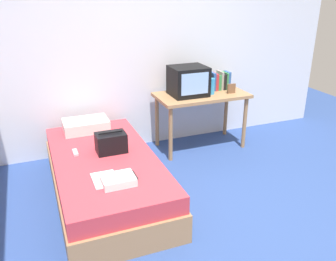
{
  "coord_description": "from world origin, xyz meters",
  "views": [
    {
      "loc": [
        -1.46,
        -2.33,
        2.02
      ],
      "look_at": [
        -0.13,
        1.05,
        0.53
      ],
      "focal_mm": 38.27,
      "sensor_mm": 36.0,
      "label": 1
    }
  ],
  "objects_px": {
    "pillow": "(86,125)",
    "desk": "(201,101)",
    "water_bottle": "(211,86)",
    "magazine": "(105,179)",
    "bed": "(106,176)",
    "picture_frame": "(231,89)",
    "handbag": "(111,143)",
    "tv": "(188,81)",
    "folded_towel": "(118,180)",
    "remote_silver": "(75,152)",
    "remote_dark": "(133,176)",
    "book_row": "(219,81)"
  },
  "relations": [
    {
      "from": "remote_silver",
      "to": "desk",
      "type": "bearing_deg",
      "value": 18.13
    },
    {
      "from": "water_bottle",
      "to": "folded_towel",
      "type": "xyz_separation_m",
      "value": [
        -1.53,
        -1.23,
        -0.36
      ]
    },
    {
      "from": "bed",
      "to": "pillow",
      "type": "height_order",
      "value": "pillow"
    },
    {
      "from": "pillow",
      "to": "remote_silver",
      "type": "bearing_deg",
      "value": -109.86
    },
    {
      "from": "water_bottle",
      "to": "folded_towel",
      "type": "height_order",
      "value": "water_bottle"
    },
    {
      "from": "tv",
      "to": "remote_dark",
      "type": "distance_m",
      "value": 1.71
    },
    {
      "from": "book_row",
      "to": "pillow",
      "type": "xyz_separation_m",
      "value": [
        -1.78,
        -0.09,
        -0.34
      ]
    },
    {
      "from": "pillow",
      "to": "remote_dark",
      "type": "bearing_deg",
      "value": -80.7
    },
    {
      "from": "bed",
      "to": "desk",
      "type": "relative_size",
      "value": 1.72
    },
    {
      "from": "book_row",
      "to": "magazine",
      "type": "height_order",
      "value": "book_row"
    },
    {
      "from": "desk",
      "to": "water_bottle",
      "type": "xyz_separation_m",
      "value": [
        0.11,
        -0.05,
        0.19
      ]
    },
    {
      "from": "tv",
      "to": "magazine",
      "type": "height_order",
      "value": "tv"
    },
    {
      "from": "picture_frame",
      "to": "magazine",
      "type": "height_order",
      "value": "picture_frame"
    },
    {
      "from": "desk",
      "to": "remote_dark",
      "type": "xyz_separation_m",
      "value": [
        -1.27,
        -1.22,
        -0.19
      ]
    },
    {
      "from": "book_row",
      "to": "remote_dark",
      "type": "height_order",
      "value": "book_row"
    },
    {
      "from": "pillow",
      "to": "handbag",
      "type": "distance_m",
      "value": 0.68
    },
    {
      "from": "desk",
      "to": "pillow",
      "type": "distance_m",
      "value": 1.48
    },
    {
      "from": "picture_frame",
      "to": "magazine",
      "type": "xyz_separation_m",
      "value": [
        -1.88,
        -1.06,
        -0.35
      ]
    },
    {
      "from": "picture_frame",
      "to": "folded_towel",
      "type": "xyz_separation_m",
      "value": [
        -1.78,
        -1.17,
        -0.32
      ]
    },
    {
      "from": "picture_frame",
      "to": "folded_towel",
      "type": "height_order",
      "value": "picture_frame"
    },
    {
      "from": "bed",
      "to": "water_bottle",
      "type": "xyz_separation_m",
      "value": [
        1.53,
        0.68,
        0.61
      ]
    },
    {
      "from": "magazine",
      "to": "remote_dark",
      "type": "height_order",
      "value": "remote_dark"
    },
    {
      "from": "water_bottle",
      "to": "picture_frame",
      "type": "distance_m",
      "value": 0.26
    },
    {
      "from": "desk",
      "to": "book_row",
      "type": "height_order",
      "value": "book_row"
    },
    {
      "from": "desk",
      "to": "water_bottle",
      "type": "bearing_deg",
      "value": -26.52
    },
    {
      "from": "pillow",
      "to": "desk",
      "type": "bearing_deg",
      "value": -0.84
    },
    {
      "from": "book_row",
      "to": "handbag",
      "type": "height_order",
      "value": "book_row"
    },
    {
      "from": "remote_dark",
      "to": "folded_towel",
      "type": "height_order",
      "value": "folded_towel"
    },
    {
      "from": "water_bottle",
      "to": "remote_dark",
      "type": "bearing_deg",
      "value": -139.83
    },
    {
      "from": "desk",
      "to": "water_bottle",
      "type": "height_order",
      "value": "water_bottle"
    },
    {
      "from": "picture_frame",
      "to": "handbag",
      "type": "relative_size",
      "value": 0.41
    },
    {
      "from": "bed",
      "to": "magazine",
      "type": "distance_m",
      "value": 0.51
    },
    {
      "from": "bed",
      "to": "picture_frame",
      "type": "height_order",
      "value": "picture_frame"
    },
    {
      "from": "water_bottle",
      "to": "magazine",
      "type": "height_order",
      "value": "water_bottle"
    },
    {
      "from": "desk",
      "to": "tv",
      "type": "height_order",
      "value": "tv"
    },
    {
      "from": "tv",
      "to": "water_bottle",
      "type": "bearing_deg",
      "value": -12.93
    },
    {
      "from": "remote_dark",
      "to": "remote_silver",
      "type": "xyz_separation_m",
      "value": [
        -0.41,
        0.67,
        0.0
      ]
    },
    {
      "from": "book_row",
      "to": "remote_dark",
      "type": "xyz_separation_m",
      "value": [
        -1.57,
        -1.33,
        -0.39
      ]
    },
    {
      "from": "picture_frame",
      "to": "remote_silver",
      "type": "distance_m",
      "value": 2.11
    },
    {
      "from": "handbag",
      "to": "folded_towel",
      "type": "distance_m",
      "value": 0.65
    },
    {
      "from": "folded_towel",
      "to": "water_bottle",
      "type": "bearing_deg",
      "value": 38.78
    },
    {
      "from": "desk",
      "to": "water_bottle",
      "type": "relative_size",
      "value": 5.76
    },
    {
      "from": "remote_dark",
      "to": "desk",
      "type": "bearing_deg",
      "value": 43.78
    },
    {
      "from": "picture_frame",
      "to": "folded_towel",
      "type": "relative_size",
      "value": 0.44
    },
    {
      "from": "water_bottle",
      "to": "handbag",
      "type": "relative_size",
      "value": 0.67
    },
    {
      "from": "book_row",
      "to": "picture_frame",
      "type": "xyz_separation_m",
      "value": [
        0.06,
        -0.23,
        -0.05
      ]
    },
    {
      "from": "water_bottle",
      "to": "book_row",
      "type": "height_order",
      "value": "book_row"
    },
    {
      "from": "desk",
      "to": "pillow",
      "type": "relative_size",
      "value": 2.28
    },
    {
      "from": "handbag",
      "to": "bed",
      "type": "bearing_deg",
      "value": -137.79
    },
    {
      "from": "tv",
      "to": "picture_frame",
      "type": "height_order",
      "value": "tv"
    }
  ]
}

